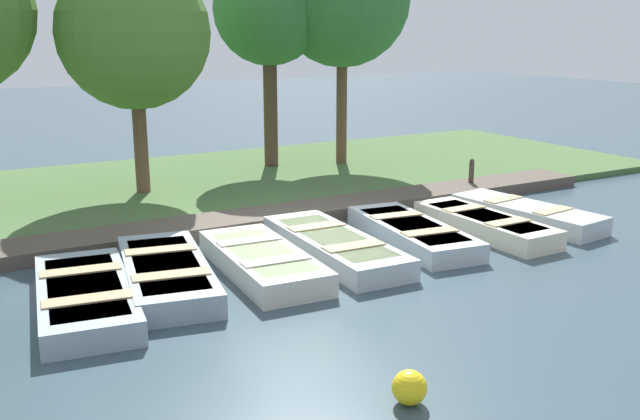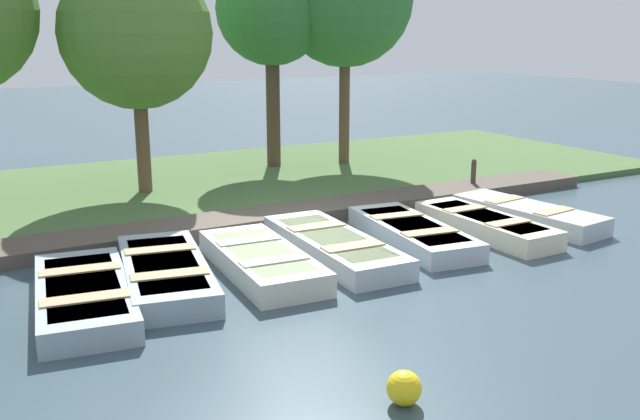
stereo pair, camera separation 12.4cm
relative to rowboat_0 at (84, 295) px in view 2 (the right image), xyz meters
name	(u,v)px [view 2 (the right image)]	position (x,y,z in m)	size (l,w,h in m)	color
ground_plane	(301,238)	(-1.53, 4.25, -0.18)	(80.00, 80.00, 0.00)	#384C56
shore_bank	(207,184)	(-6.53, 4.25, -0.11)	(8.00, 24.00, 0.15)	#476638
dock_walkway	(273,217)	(-2.75, 4.25, -0.06)	(1.13, 16.12, 0.25)	#51473D
rowboat_0	(84,295)	(0.00, 0.00, 0.00)	(3.39, 1.67, 0.37)	#8C9EA8
rowboat_1	(165,272)	(-0.34, 1.28, 0.01)	(3.47, 1.79, 0.38)	#8C9EA8
rowboat_2	(262,261)	(-0.12, 2.79, 0.01)	(3.13, 1.38, 0.39)	beige
rowboat_3	(334,245)	(-0.30, 4.23, 0.01)	(3.57, 1.28, 0.38)	#B2BCC1
rowboat_4	(412,232)	(-0.31, 5.90, 0.00)	(3.35, 1.50, 0.37)	#B2BCC1
rowboat_5	(485,225)	(-0.05, 7.41, 0.01)	(3.13, 1.00, 0.39)	beige
rowboat_6	(528,214)	(-0.25, 8.71, 0.01)	(3.26, 1.39, 0.39)	#B2BCC1
mooring_post_far	(473,176)	(-2.87, 9.55, 0.24)	(0.12, 0.12, 0.83)	#47382D
buoy	(404,388)	(4.38, 2.35, 0.00)	(0.37, 0.37, 0.37)	yellow
park_tree_left	(136,33)	(-6.19, 2.63, 3.52)	(3.36, 3.36, 5.40)	brown
park_tree_center	(272,11)	(-7.66, 6.61, 4.08)	(2.93, 2.93, 5.77)	#4C3828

